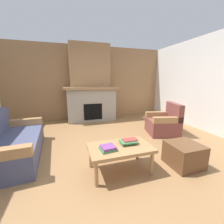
% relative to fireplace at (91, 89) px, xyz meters
% --- Properties ---
extents(ground, '(9.00, 9.00, 0.00)m').
position_rel_fireplace_xyz_m(ground, '(0.00, -2.62, -1.16)').
color(ground, olive).
extents(wall_back_wood_panel, '(6.00, 0.12, 2.70)m').
position_rel_fireplace_xyz_m(wall_back_wood_panel, '(0.00, 0.38, 0.19)').
color(wall_back_wood_panel, '#997047').
rests_on(wall_back_wood_panel, ground).
extents(fireplace, '(1.90, 0.82, 2.70)m').
position_rel_fireplace_xyz_m(fireplace, '(0.00, 0.00, 0.00)').
color(fireplace, gray).
rests_on(fireplace, ground).
extents(couch, '(0.96, 1.85, 0.85)m').
position_rel_fireplace_xyz_m(couch, '(-1.90, -2.28, -0.88)').
color(couch, '#474C6B').
rests_on(couch, ground).
extents(armchair, '(0.92, 0.92, 0.85)m').
position_rel_fireplace_xyz_m(armchair, '(1.68, -2.05, -0.87)').
color(armchair, brown).
rests_on(armchair, ground).
extents(coffee_table, '(1.00, 0.60, 0.43)m').
position_rel_fireplace_xyz_m(coffee_table, '(-0.09, -3.28, -0.79)').
color(coffee_table, '#A87A4C').
rests_on(coffee_table, ground).
extents(ottoman, '(0.52, 0.52, 0.40)m').
position_rel_fireplace_xyz_m(ottoman, '(1.02, -3.47, -0.96)').
color(ottoman, brown).
rests_on(ottoman, ground).
extents(book_stack_near_edge, '(0.25, 0.24, 0.06)m').
position_rel_fireplace_xyz_m(book_stack_near_edge, '(-0.30, -3.33, -0.70)').
color(book_stack_near_edge, '#3D7F4C').
rests_on(book_stack_near_edge, coffee_table).
extents(book_stack_center, '(0.29, 0.21, 0.07)m').
position_rel_fireplace_xyz_m(book_stack_center, '(0.09, -3.22, -0.70)').
color(book_stack_center, '#3D7F4C').
rests_on(book_stack_center, coffee_table).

